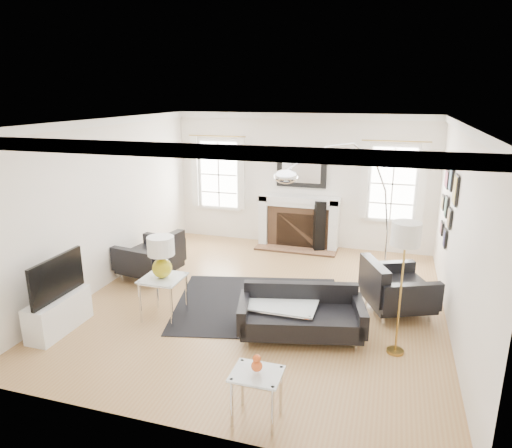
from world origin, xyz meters
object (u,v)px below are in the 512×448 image
(armchair_left, at_px, (153,257))
(arc_floor_lamp, at_px, (340,212))
(armchair_right, at_px, (394,289))
(fireplace, at_px, (299,222))
(sofa, at_px, (301,315))
(coffee_table, at_px, (284,300))
(gourd_lamp, at_px, (161,254))

(armchair_left, bearing_deg, arc_floor_lamp, 5.72)
(armchair_right, bearing_deg, fireplace, 127.48)
(sofa, xyz_separation_m, coffee_table, (-0.28, 0.19, 0.11))
(armchair_left, bearing_deg, armchair_right, -2.35)
(armchair_right, bearing_deg, arc_floor_lamp, 151.61)
(armchair_left, bearing_deg, sofa, -22.92)
(coffee_table, distance_m, arc_floor_lamp, 1.77)
(fireplace, xyz_separation_m, gourd_lamp, (-1.23, -3.72, 0.44))
(gourd_lamp, bearing_deg, armchair_left, 124.63)
(fireplace, bearing_deg, armchair_right, -52.52)
(fireplace, height_order, armchair_right, fireplace)
(gourd_lamp, relative_size, arc_floor_lamp, 0.24)
(sofa, distance_m, gourd_lamp, 2.14)
(sofa, height_order, armchair_left, armchair_left)
(coffee_table, height_order, arc_floor_lamp, arc_floor_lamp)
(fireplace, xyz_separation_m, armchair_right, (1.99, -2.59, -0.17))
(gourd_lamp, xyz_separation_m, arc_floor_lamp, (2.31, 1.62, 0.39))
(fireplace, distance_m, sofa, 3.75)
(sofa, distance_m, armchair_left, 3.17)
(armchair_left, bearing_deg, fireplace, 48.64)
(armchair_right, relative_size, arc_floor_lamp, 0.50)
(fireplace, distance_m, coffee_table, 3.50)
(arc_floor_lamp, bearing_deg, fireplace, 117.19)
(arc_floor_lamp, bearing_deg, armchair_right, -28.39)
(coffee_table, bearing_deg, fireplace, 98.35)
(armchair_left, distance_m, armchair_right, 4.12)
(sofa, xyz_separation_m, arc_floor_lamp, (0.29, 1.56, 1.08))
(armchair_left, relative_size, gourd_lamp, 1.84)
(armchair_right, distance_m, gourd_lamp, 3.47)
(fireplace, relative_size, arc_floor_lamp, 0.67)
(armchair_right, distance_m, coffee_table, 1.72)
(sofa, bearing_deg, coffee_table, 145.75)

